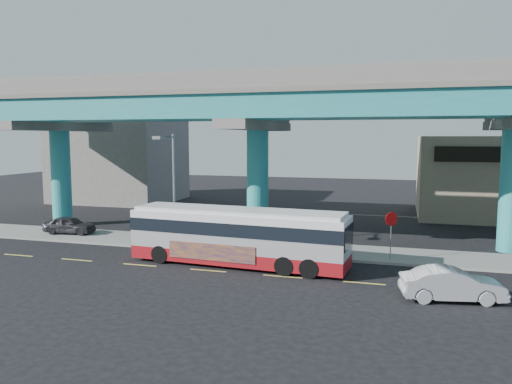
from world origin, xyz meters
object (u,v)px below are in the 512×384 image
(transit_bus, at_px, (238,235))
(sedan, at_px, (452,284))
(parked_car, at_px, (70,225))
(street_lamp, at_px, (170,174))
(stop_sign, at_px, (391,225))

(transit_bus, height_order, sedan, transit_bus)
(sedan, bearing_deg, parked_car, 62.99)
(transit_bus, xyz_separation_m, street_lamp, (-5.09, 2.25, 3.05))
(transit_bus, height_order, parked_car, transit_bus)
(parked_car, distance_m, street_lamp, 9.98)
(sedan, bearing_deg, street_lamp, 61.15)
(parked_car, bearing_deg, sedan, -113.91)
(transit_bus, bearing_deg, stop_sign, 24.77)
(transit_bus, relative_size, street_lamp, 1.74)
(sedan, relative_size, stop_sign, 1.65)
(parked_car, xyz_separation_m, stop_sign, (21.91, -1.42, 1.34))
(parked_car, height_order, stop_sign, stop_sign)
(street_lamp, relative_size, stop_sign, 2.59)
(transit_bus, height_order, stop_sign, transit_bus)
(street_lamp, bearing_deg, stop_sign, 3.15)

